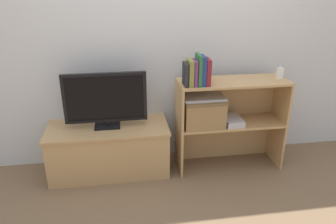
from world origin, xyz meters
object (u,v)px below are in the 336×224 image
at_px(book_charcoal, 185,74).
at_px(storage_basket_left, 203,110).
at_px(book_navy, 202,70).
at_px(book_plum, 194,73).
at_px(baby_monitor, 280,73).
at_px(book_olive, 190,73).
at_px(book_forest, 198,70).
at_px(magazine_stack, 232,120).
at_px(tv_stand, 109,149).
at_px(tv, 105,99).
at_px(laptop, 203,97).
at_px(book_maroon, 207,72).

relative_size(book_charcoal, storage_basket_left, 0.53).
distance_m(book_charcoal, book_navy, 0.14).
xyz_separation_m(book_plum, baby_monitor, (0.78, 0.06, -0.06)).
bearing_deg(book_plum, book_charcoal, 180.00).
relative_size(book_olive, book_forest, 0.83).
height_order(book_olive, storage_basket_left, book_olive).
bearing_deg(storage_basket_left, book_olive, -159.57).
bearing_deg(book_charcoal, magazine_stack, 3.61).
height_order(tv_stand, book_plum, book_plum).
xyz_separation_m(baby_monitor, magazine_stack, (-0.41, -0.04, -0.41)).
distance_m(tv, book_navy, 0.85).
bearing_deg(tv, tv_stand, 90.00).
relative_size(tv_stand, tv, 1.51).
distance_m(book_navy, laptop, 0.26).
distance_m(book_plum, book_maroon, 0.11).
xyz_separation_m(tv_stand, book_charcoal, (0.66, -0.12, 0.71)).
distance_m(tv_stand, book_olive, 1.01).
xyz_separation_m(book_charcoal, book_navy, (0.14, 0.00, 0.03)).
xyz_separation_m(tv, storage_basket_left, (0.83, -0.06, -0.13)).
bearing_deg(laptop, tv, 175.55).
distance_m(tv_stand, storage_basket_left, 0.91).
bearing_deg(book_charcoal, storage_basket_left, 16.07).
bearing_deg(book_maroon, book_forest, 180.00).
distance_m(book_olive, book_navy, 0.10).
xyz_separation_m(book_charcoal, book_maroon, (0.18, 0.00, 0.01)).
bearing_deg(book_forest, book_navy, 0.00).
relative_size(tv, book_plum, 3.35).
bearing_deg(book_navy, book_charcoal, -180.00).
height_order(book_charcoal, book_forest, book_forest).
bearing_deg(magazine_stack, baby_monitor, 5.09).
bearing_deg(book_olive, baby_monitor, 4.53).
height_order(book_forest, magazine_stack, book_forest).
bearing_deg(book_charcoal, book_olive, 0.00).
bearing_deg(storage_basket_left, baby_monitor, 1.26).
xyz_separation_m(tv, baby_monitor, (1.52, -0.05, 0.17)).
bearing_deg(book_charcoal, laptop, 16.07).
height_order(book_olive, baby_monitor, book_olive).
relative_size(book_olive, baby_monitor, 1.71).
height_order(book_maroon, laptop, book_maroon).
relative_size(tv, book_olive, 3.29).
height_order(baby_monitor, laptop, baby_monitor).
height_order(tv, book_olive, book_olive).
distance_m(tv, book_olive, 0.75).
xyz_separation_m(tv_stand, laptop, (0.83, -0.07, 0.48)).
xyz_separation_m(tv, laptop, (0.83, -0.06, -0.00)).
bearing_deg(magazine_stack, book_charcoal, -176.39).
bearing_deg(book_olive, book_plum, -0.00).
xyz_separation_m(book_olive, book_maroon, (0.14, -0.00, 0.00)).
distance_m(baby_monitor, magazine_stack, 0.58).
bearing_deg(storage_basket_left, book_navy, -120.97).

